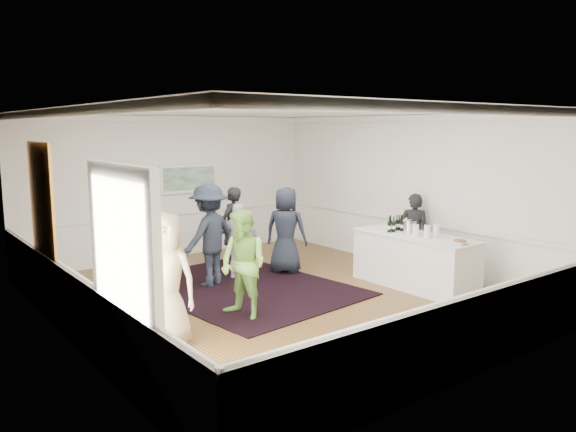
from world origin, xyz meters
TOP-DOWN VIEW (x-y plane):
  - floor at (0.00, 0.00)m, footprint 8.00×8.00m
  - ceiling at (0.00, 0.00)m, footprint 7.00×8.00m
  - wall_left at (-3.50, 0.00)m, footprint 0.02×8.00m
  - wall_right at (3.50, 0.00)m, footprint 0.02×8.00m
  - wall_back at (0.00, 4.00)m, footprint 7.00×0.02m
  - wall_front at (0.00, -4.00)m, footprint 7.00×0.02m
  - wainscoting at (0.00, 0.00)m, footprint 7.00×8.00m
  - mirror at (-3.45, 1.30)m, footprint 0.05×1.25m
  - doorway at (-3.45, -1.90)m, footprint 0.10×1.78m
  - landscape_painting at (0.40, 3.95)m, footprint 1.44×0.06m
  - area_rug at (-0.18, 0.82)m, footprint 3.54×4.40m
  - serving_table at (2.42, -1.03)m, footprint 0.92×2.42m
  - bartender at (3.20, -0.34)m, footprint 0.66×0.71m
  - guest_tan at (-2.52, -0.93)m, footprint 1.03×1.06m
  - guest_green at (-1.03, -0.55)m, footprint 0.82×0.95m
  - guest_lilac at (0.17, 1.48)m, footprint 0.89×0.85m
  - guest_dark_a at (-0.55, 1.37)m, footprint 1.39×1.05m
  - guest_dark_b at (0.56, 2.35)m, footprint 0.73×0.62m
  - guest_navy at (1.16, 1.26)m, footprint 0.95×1.02m
  - wine_bottles at (2.43, -0.52)m, footprint 0.46×0.26m
  - juice_pitchers at (2.40, -1.29)m, footprint 0.37×0.38m
  - ice_bucket at (2.42, -0.88)m, footprint 0.26×0.26m
  - nut_bowl at (2.36, -2.04)m, footprint 0.28×0.28m

SIDE VIEW (x-z plane):
  - floor at x=0.00m, z-range 0.00..0.00m
  - area_rug at x=-0.18m, z-range 0.00..0.02m
  - serving_table at x=2.42m, z-range 0.00..0.98m
  - wainscoting at x=0.00m, z-range 0.00..1.00m
  - guest_lilac at x=0.17m, z-range 0.00..1.48m
  - bartender at x=3.20m, z-range 0.00..1.64m
  - guest_green at x=-1.03m, z-range 0.00..1.70m
  - guest_dark_b at x=0.56m, z-range 0.00..1.70m
  - guest_navy at x=1.16m, z-range 0.00..1.76m
  - guest_tan at x=-2.52m, z-range 0.00..1.84m
  - guest_dark_a at x=-0.55m, z-range 0.00..1.91m
  - nut_bowl at x=2.36m, z-range 0.98..1.06m
  - ice_bucket at x=2.42m, z-range 0.97..1.22m
  - juice_pitchers at x=2.40m, z-range 0.98..1.22m
  - wine_bottles at x=2.43m, z-range 0.98..1.29m
  - doorway at x=-3.45m, z-range 0.14..2.70m
  - wall_left at x=-3.50m, z-range 0.00..3.20m
  - wall_right at x=3.50m, z-range 0.00..3.20m
  - wall_back at x=0.00m, z-range 0.00..3.20m
  - wall_front at x=0.00m, z-range 0.00..3.20m
  - landscape_painting at x=0.40m, z-range 1.45..2.11m
  - mirror at x=-3.45m, z-range 0.88..2.73m
  - ceiling at x=0.00m, z-range 3.19..3.21m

